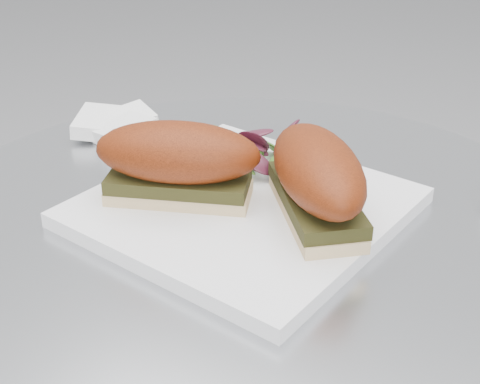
# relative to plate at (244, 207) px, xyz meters

# --- Properties ---
(plate) EXTENTS (0.33, 0.33, 0.02)m
(plate) POSITION_rel_plate_xyz_m (0.00, 0.00, 0.00)
(plate) COLOR white
(plate) RESTS_ON table
(sandwich_left) EXTENTS (0.18, 0.12, 0.08)m
(sandwich_left) POSITION_rel_plate_xyz_m (-0.06, -0.03, 0.05)
(sandwich_left) COLOR beige
(sandwich_left) RESTS_ON plate
(sandwich_right) EXTENTS (0.16, 0.18, 0.08)m
(sandwich_right) POSITION_rel_plate_xyz_m (0.07, 0.00, 0.05)
(sandwich_right) COLOR beige
(sandwich_right) RESTS_ON plate
(salad) EXTENTS (0.10, 0.10, 0.05)m
(salad) POSITION_rel_plate_xyz_m (-0.03, 0.07, 0.03)
(salad) COLOR #549731
(salad) RESTS_ON plate
(napkin) EXTENTS (0.12, 0.12, 0.02)m
(napkin) POSITION_rel_plate_xyz_m (-0.23, 0.09, 0.00)
(napkin) COLOR white
(napkin) RESTS_ON table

